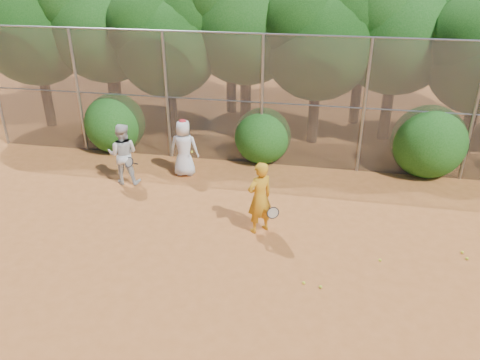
# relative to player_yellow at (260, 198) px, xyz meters

# --- Properties ---
(ground) EXTENTS (80.00, 80.00, 0.00)m
(ground) POSITION_rel_player_yellow_xyz_m (0.44, -2.05, -0.91)
(ground) COLOR #AB5B26
(ground) RESTS_ON ground
(fence_back) EXTENTS (20.05, 0.09, 4.03)m
(fence_back) POSITION_rel_player_yellow_xyz_m (0.32, 3.95, 1.15)
(fence_back) COLOR gray
(fence_back) RESTS_ON ground
(tree_0) EXTENTS (4.38, 3.81, 6.00)m
(tree_0) POSITION_rel_player_yellow_xyz_m (-9.00, 5.99, 3.02)
(tree_0) COLOR black
(tree_0) RESTS_ON ground
(tree_1) EXTENTS (4.64, 4.03, 6.35)m
(tree_1) POSITION_rel_player_yellow_xyz_m (-6.50, 6.50, 3.26)
(tree_1) COLOR black
(tree_1) RESTS_ON ground
(tree_2) EXTENTS (3.99, 3.47, 5.47)m
(tree_2) POSITION_rel_player_yellow_xyz_m (-4.01, 5.79, 2.68)
(tree_2) COLOR black
(tree_2) RESTS_ON ground
(tree_3) EXTENTS (4.89, 4.26, 6.70)m
(tree_3) POSITION_rel_player_yellow_xyz_m (-1.50, 6.80, 3.49)
(tree_3) COLOR black
(tree_3) RESTS_ON ground
(tree_4) EXTENTS (4.19, 3.64, 5.73)m
(tree_4) POSITION_rel_player_yellow_xyz_m (1.00, 6.19, 2.85)
(tree_4) COLOR black
(tree_4) RESTS_ON ground
(tree_5) EXTENTS (4.51, 3.92, 6.17)m
(tree_5) POSITION_rel_player_yellow_xyz_m (3.50, 6.99, 3.14)
(tree_5) COLOR black
(tree_5) RESTS_ON ground
(tree_9) EXTENTS (4.83, 4.20, 6.62)m
(tree_9) POSITION_rel_player_yellow_xyz_m (-7.50, 8.80, 3.43)
(tree_9) COLOR black
(tree_9) RESTS_ON ground
(tree_11) EXTENTS (4.64, 4.03, 6.35)m
(tree_11) POSITION_rel_player_yellow_xyz_m (2.50, 8.60, 3.26)
(tree_11) COLOR black
(tree_11) RESTS_ON ground
(bush_0) EXTENTS (2.00, 2.00, 2.00)m
(bush_0) POSITION_rel_player_yellow_xyz_m (-5.56, 4.25, 0.09)
(bush_0) COLOR #174F13
(bush_0) RESTS_ON ground
(bush_1) EXTENTS (1.80, 1.80, 1.80)m
(bush_1) POSITION_rel_player_yellow_xyz_m (-0.56, 4.25, -0.01)
(bush_1) COLOR #174F13
(bush_1) RESTS_ON ground
(bush_2) EXTENTS (2.20, 2.20, 2.20)m
(bush_2) POSITION_rel_player_yellow_xyz_m (4.44, 4.25, 0.19)
(bush_2) COLOR #174F13
(bush_2) RESTS_ON ground
(player_yellow) EXTENTS (0.89, 0.77, 1.82)m
(player_yellow) POSITION_rel_player_yellow_xyz_m (0.00, 0.00, 0.00)
(player_yellow) COLOR orange
(player_yellow) RESTS_ON ground
(player_teen) EXTENTS (0.88, 0.61, 1.76)m
(player_teen) POSITION_rel_player_yellow_xyz_m (-2.68, 2.69, -0.04)
(player_teen) COLOR silver
(player_teen) RESTS_ON ground
(player_white) EXTENTS (0.97, 0.84, 1.80)m
(player_white) POSITION_rel_player_yellow_xyz_m (-4.23, 1.85, -0.01)
(player_white) COLOR silver
(player_white) RESTS_ON ground
(ball_0) EXTENTS (0.07, 0.07, 0.07)m
(ball_0) POSITION_rel_player_yellow_xyz_m (2.80, -0.74, -0.87)
(ball_0) COLOR #C9CF25
(ball_0) RESTS_ON ground
(ball_1) EXTENTS (0.07, 0.07, 0.07)m
(ball_1) POSITION_rel_player_yellow_xyz_m (4.64, -0.08, -0.87)
(ball_1) COLOR #C9CF25
(ball_1) RESTS_ON ground
(ball_2) EXTENTS (0.07, 0.07, 0.07)m
(ball_2) POSITION_rel_player_yellow_xyz_m (1.21, -1.83, -0.87)
(ball_2) COLOR #C9CF25
(ball_2) RESTS_ON ground
(ball_3) EXTENTS (0.07, 0.07, 0.07)m
(ball_3) POSITION_rel_player_yellow_xyz_m (4.69, -0.32, -0.87)
(ball_3) COLOR #C9CF25
(ball_3) RESTS_ON ground
(ball_4) EXTENTS (0.07, 0.07, 0.07)m
(ball_4) POSITION_rel_player_yellow_xyz_m (1.55, -1.90, -0.87)
(ball_4) COLOR #C9CF25
(ball_4) RESTS_ON ground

